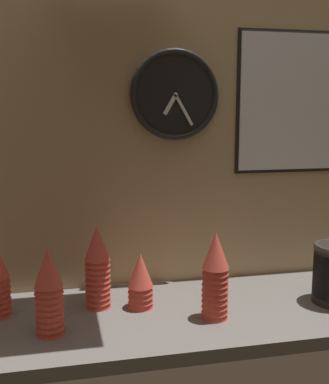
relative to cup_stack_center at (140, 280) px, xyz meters
The scene contains 8 objects.
ground_plane 0.17m from the cup_stack_center, 15.79° to the right, with size 1.60×0.56×0.04m, color slate.
wall_tiled_back 0.51m from the cup_stack_center, 61.09° to the left, with size 1.60×0.03×1.05m.
cup_stack_center is the anchor object (origin of this frame).
cup_stack_left 0.31m from the cup_stack_center, 155.39° to the right, with size 0.08×0.08×0.25m.
cup_stack_center_right 0.25m from the cup_stack_center, 31.46° to the right, with size 0.08×0.08×0.27m.
cup_stack_center_left 0.14m from the cup_stack_center, 166.48° to the left, with size 0.08×0.08×0.27m.
wall_clock 0.64m from the cup_stack_center, 51.32° to the left, with size 0.31×0.03×0.31m.
menu_board 0.87m from the cup_stack_center, 18.11° to the left, with size 0.49×0.01×0.51m.
Camera 1 is at (-0.37, -1.41, 0.63)m, focal length 45.00 mm.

